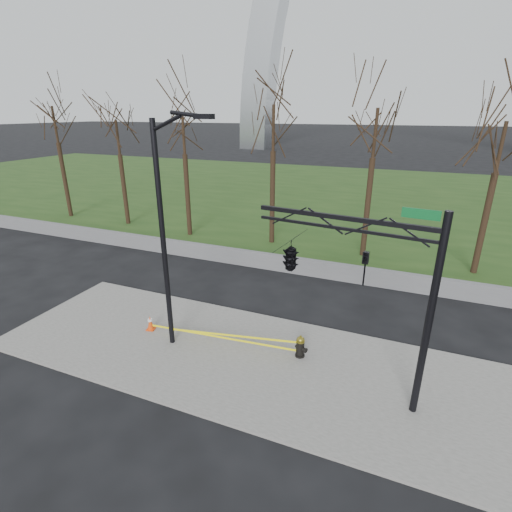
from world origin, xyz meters
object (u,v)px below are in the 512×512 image
at_px(fire_hydrant, 300,347).
at_px(traffic_cone, 150,323).
at_px(traffic_signal_mast, 315,260).
at_px(street_light, 167,225).

height_order(fire_hydrant, traffic_cone, fire_hydrant).
bearing_deg(traffic_signal_mast, street_light, -171.56).
bearing_deg(street_light, traffic_cone, 172.62).
bearing_deg(traffic_cone, street_light, -16.71).
distance_m(fire_hydrant, traffic_cone, 5.98).
bearing_deg(street_light, traffic_signal_mast, 10.83).
height_order(street_light, traffic_signal_mast, street_light).
xyz_separation_m(street_light, traffic_signal_mast, (4.98, 0.13, -0.55)).
bearing_deg(fire_hydrant, street_light, -143.94).
height_order(traffic_cone, traffic_signal_mast, traffic_signal_mast).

